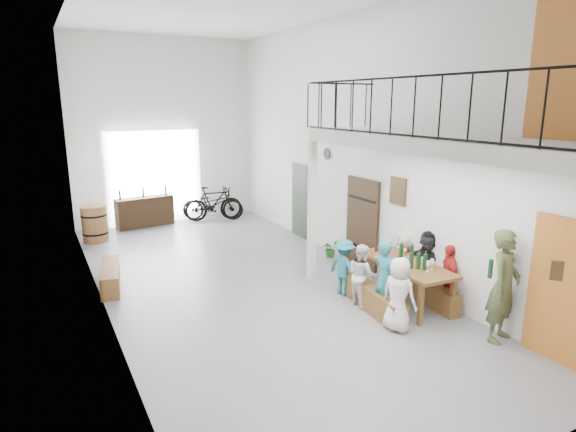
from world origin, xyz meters
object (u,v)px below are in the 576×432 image
bicycle_near (213,204)px  oak_barrel (95,224)px  serving_counter (145,212)px  host_standing (504,286)px  side_bench (110,277)px  bench_inner (371,297)px  tasting_table (406,267)px

bicycle_near → oak_barrel: bearing=128.5°
serving_counter → host_standing: 10.35m
side_bench → oak_barrel: bearing=87.6°
bench_inner → side_bench: 5.16m
tasting_table → bench_inner: bearing=176.7°
host_standing → bench_inner: bearing=101.4°
host_standing → bicycle_near: (-1.29, 9.57, -0.39)m
bench_inner → side_bench: bearing=147.4°
tasting_table → side_bench: tasting_table is taller
tasting_table → host_standing: 1.82m
side_bench → serving_counter: size_ratio=0.93×
bench_inner → serving_counter: size_ratio=1.14×
host_standing → oak_barrel: bearing=100.8°
tasting_table → serving_counter: serving_counter is taller
bench_inner → bicycle_near: size_ratio=1.00×
host_standing → side_bench: bearing=115.8°
bench_inner → serving_counter: bearing=113.4°
tasting_table → serving_counter: bearing=114.2°
tasting_table → serving_counter: (-2.98, 8.01, -0.27)m
tasting_table → bicycle_near: bicycle_near is taller
bench_inner → serving_counter: (-2.28, 7.93, 0.22)m
oak_barrel → bicycle_near: bearing=13.1°
bench_inner → oak_barrel: size_ratio=1.96×
side_bench → tasting_table: bearing=-36.1°
bench_inner → oak_barrel: bearing=126.2°
tasting_table → bench_inner: size_ratio=1.08×
serving_counter → host_standing: host_standing is taller
oak_barrel → serving_counter: (1.52, 1.04, -0.05)m
bench_inner → bicycle_near: 7.72m
oak_barrel → side_bench: bearing=-92.4°
host_standing → bicycle_near: size_ratio=0.94×
side_bench → bench_inner: bearing=-39.9°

